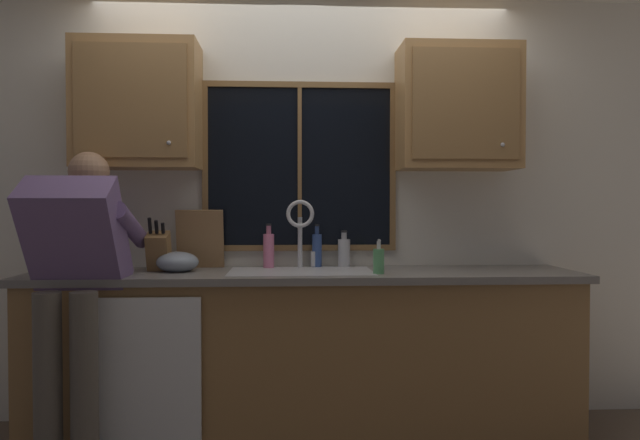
# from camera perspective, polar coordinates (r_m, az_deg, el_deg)

# --- Properties ---
(back_wall) EXTENTS (5.39, 0.12, 2.55)m
(back_wall) POSITION_cam_1_polar(r_m,az_deg,el_deg) (3.67, -1.63, 1.18)
(back_wall) COLOR silver
(back_wall) RESTS_ON floor
(window_glass) EXTENTS (1.10, 0.02, 0.95)m
(window_glass) POSITION_cam_1_polar(r_m,az_deg,el_deg) (3.61, -1.97, 5.14)
(window_glass) COLOR black
(window_frame_top) EXTENTS (1.17, 0.02, 0.04)m
(window_frame_top) POSITION_cam_1_polar(r_m,az_deg,el_deg) (3.67, -1.97, 12.85)
(window_frame_top) COLOR brown
(window_frame_bottom) EXTENTS (1.17, 0.02, 0.04)m
(window_frame_bottom) POSITION_cam_1_polar(r_m,az_deg,el_deg) (3.60, -1.96, -2.68)
(window_frame_bottom) COLOR brown
(window_frame_left) EXTENTS (0.03, 0.02, 0.95)m
(window_frame_left) POSITION_cam_1_polar(r_m,az_deg,el_deg) (3.64, -10.98, 5.09)
(window_frame_left) COLOR brown
(window_frame_right) EXTENTS (0.03, 0.02, 0.95)m
(window_frame_right) POSITION_cam_1_polar(r_m,az_deg,el_deg) (3.66, 6.99, 5.08)
(window_frame_right) COLOR brown
(window_mullion_center) EXTENTS (0.02, 0.02, 0.95)m
(window_mullion_center) POSITION_cam_1_polar(r_m,az_deg,el_deg) (3.60, -1.96, 5.15)
(window_mullion_center) COLOR brown
(lower_cabinet_run) EXTENTS (2.99, 0.58, 0.88)m
(lower_cabinet_run) POSITION_cam_1_polar(r_m,az_deg,el_deg) (3.43, -1.46, -12.93)
(lower_cabinet_run) COLOR olive
(lower_cabinet_run) RESTS_ON floor
(countertop) EXTENTS (3.05, 0.62, 0.04)m
(countertop) POSITION_cam_1_polar(r_m,az_deg,el_deg) (3.33, -1.45, -5.32)
(countertop) COLOR slate
(countertop) RESTS_ON lower_cabinet_run
(dishwasher_front) EXTENTS (0.60, 0.02, 0.74)m
(dishwasher_front) POSITION_cam_1_polar(r_m,az_deg,el_deg) (3.20, -16.81, -13.70)
(dishwasher_front) COLOR white
(upper_cabinet_left) EXTENTS (0.69, 0.36, 0.72)m
(upper_cabinet_left) POSITION_cam_1_polar(r_m,az_deg,el_deg) (3.59, -17.07, 10.49)
(upper_cabinet_left) COLOR #A87A47
(upper_cabinet_right) EXTENTS (0.69, 0.36, 0.72)m
(upper_cabinet_right) POSITION_cam_1_polar(r_m,az_deg,el_deg) (3.63, 13.08, 10.41)
(upper_cabinet_right) COLOR #A87A47
(sink) EXTENTS (0.80, 0.46, 0.21)m
(sink) POSITION_cam_1_polar(r_m,az_deg,el_deg) (3.35, -1.85, -6.62)
(sink) COLOR #B7B7BC
(sink) RESTS_ON lower_cabinet_run
(faucet) EXTENTS (0.18, 0.09, 0.40)m
(faucet) POSITION_cam_1_polar(r_m,az_deg,el_deg) (3.50, -1.80, -0.50)
(faucet) COLOR silver
(faucet) RESTS_ON countertop
(person_standing) EXTENTS (0.53, 0.68, 1.57)m
(person_standing) POSITION_cam_1_polar(r_m,az_deg,el_deg) (3.19, -22.41, -4.53)
(person_standing) COLOR #595147
(person_standing) RESTS_ON floor
(knife_block) EXTENTS (0.12, 0.18, 0.32)m
(knife_block) POSITION_cam_1_polar(r_m,az_deg,el_deg) (3.46, -15.22, -2.96)
(knife_block) COLOR olive
(knife_block) RESTS_ON countertop
(cutting_board) EXTENTS (0.28, 0.09, 0.35)m
(cutting_board) POSITION_cam_1_polar(r_m,az_deg,el_deg) (3.57, -11.43, -1.81)
(cutting_board) COLOR #997047
(cutting_board) RESTS_ON countertop
(mixing_bowl) EXTENTS (0.23, 0.23, 0.12)m
(mixing_bowl) POSITION_cam_1_polar(r_m,az_deg,el_deg) (3.42, -13.51, -3.95)
(mixing_bowl) COLOR #8C99A8
(mixing_bowl) RESTS_ON countertop
(soap_dispenser) EXTENTS (0.06, 0.07, 0.19)m
(soap_dispenser) POSITION_cam_1_polar(r_m,az_deg,el_deg) (3.23, 5.65, -3.89)
(soap_dispenser) COLOR #59A566
(soap_dispenser) RESTS_ON countertop
(bottle_green_glass) EXTENTS (0.07, 0.07, 0.22)m
(bottle_green_glass) POSITION_cam_1_polar(r_m,az_deg,el_deg) (3.56, 2.32, -3.09)
(bottle_green_glass) COLOR #B7B7BC
(bottle_green_glass) RESTS_ON countertop
(bottle_tall_clear) EXTENTS (0.06, 0.06, 0.26)m
(bottle_tall_clear) POSITION_cam_1_polar(r_m,az_deg,el_deg) (3.53, -4.95, -2.85)
(bottle_tall_clear) COLOR pink
(bottle_tall_clear) RESTS_ON countertop
(bottle_amber_small) EXTENTS (0.06, 0.06, 0.26)m
(bottle_amber_small) POSITION_cam_1_polar(r_m,az_deg,el_deg) (3.56, -0.30, -2.83)
(bottle_amber_small) COLOR #334C8C
(bottle_amber_small) RESTS_ON countertop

